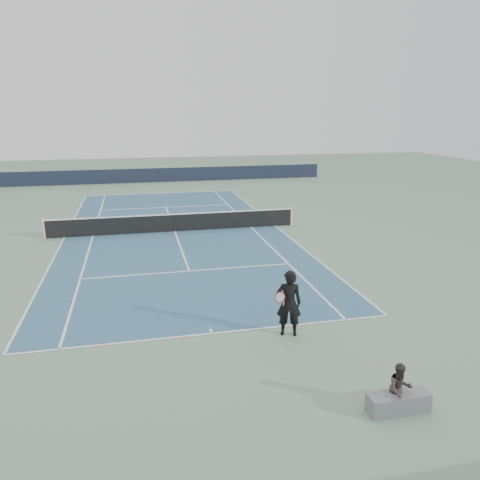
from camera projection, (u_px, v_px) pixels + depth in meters
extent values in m
plane|color=slate|center=(175.00, 232.00, 24.47)|extent=(80.00, 80.00, 0.00)
cube|color=#325B78|center=(175.00, 231.00, 24.47)|extent=(10.97, 23.77, 0.01)
cylinder|color=silver|center=(44.00, 228.00, 22.97)|extent=(0.10, 0.10, 1.07)
cylinder|color=silver|center=(291.00, 216.00, 25.68)|extent=(0.10, 0.10, 1.07)
cube|color=black|center=(174.00, 223.00, 24.35)|extent=(12.80, 0.03, 0.90)
cube|color=white|center=(174.00, 214.00, 24.22)|extent=(12.80, 0.04, 0.06)
cube|color=black|center=(156.00, 175.00, 41.11)|extent=(30.00, 0.25, 1.20)
imported|color=black|center=(289.00, 303.00, 13.02)|extent=(0.84, 0.70, 1.92)
torus|color=maroon|center=(280.00, 297.00, 12.86)|extent=(0.34, 0.18, 0.36)
cylinder|color=white|center=(280.00, 297.00, 12.86)|extent=(0.29, 0.14, 0.32)
cylinder|color=white|center=(284.00, 305.00, 12.98)|extent=(0.08, 0.13, 0.27)
sphere|color=#BDE62F|center=(288.00, 343.00, 12.71)|extent=(0.06, 0.06, 0.06)
cube|color=slate|center=(398.00, 403.00, 9.83)|extent=(1.35, 0.52, 0.42)
imported|color=#372E2C|center=(400.00, 389.00, 9.75)|extent=(0.58, 0.47, 1.13)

